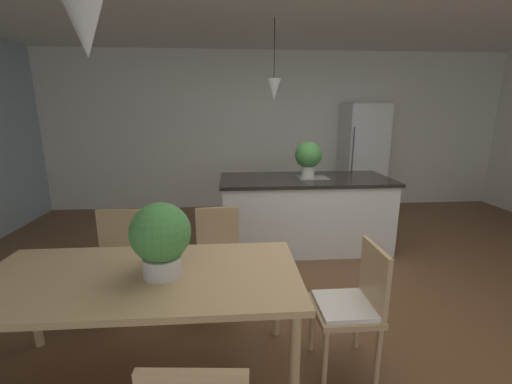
% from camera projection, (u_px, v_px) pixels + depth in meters
% --- Properties ---
extents(ground_plane, '(10.00, 8.40, 0.04)m').
position_uv_depth(ground_plane, '(326.00, 304.00, 3.02)').
color(ground_plane, brown).
extents(wall_back_kitchen, '(10.00, 0.12, 2.70)m').
position_uv_depth(wall_back_kitchen, '(279.00, 132.00, 5.85)').
color(wall_back_kitchen, white).
rests_on(wall_back_kitchen, ground_plane).
extents(dining_table, '(1.94, 0.89, 0.73)m').
position_uv_depth(dining_table, '(141.00, 285.00, 2.01)').
color(dining_table, tan).
rests_on(dining_table, ground_plane).
extents(chair_far_left, '(0.42, 0.42, 0.87)m').
position_uv_depth(chair_far_left, '(117.00, 258.00, 2.82)').
color(chair_far_left, tan).
rests_on(chair_far_left, ground_plane).
extents(chair_far_right, '(0.42, 0.42, 0.87)m').
position_uv_depth(chair_far_right, '(218.00, 255.00, 2.88)').
color(chair_far_right, tan).
rests_on(chair_far_right, ground_plane).
extents(chair_kitchen_end, '(0.40, 0.40, 0.87)m').
position_uv_depth(chair_kitchen_end, '(353.00, 304.00, 2.15)').
color(chair_kitchen_end, tan).
rests_on(chair_kitchen_end, ground_plane).
extents(kitchen_island, '(2.09, 0.90, 0.91)m').
position_uv_depth(kitchen_island, '(304.00, 212.00, 4.16)').
color(kitchen_island, silver).
rests_on(kitchen_island, ground_plane).
extents(refrigerator, '(0.67, 0.67, 1.82)m').
position_uv_depth(refrigerator, '(362.00, 158.00, 5.67)').
color(refrigerator, silver).
rests_on(refrigerator, ground_plane).
extents(pendant_over_table, '(0.19, 0.19, 0.75)m').
position_uv_depth(pendant_over_table, '(85.00, 29.00, 1.62)').
color(pendant_over_table, black).
extents(pendant_over_island_main, '(0.16, 0.16, 0.89)m').
position_uv_depth(pendant_over_island_main, '(274.00, 90.00, 3.78)').
color(pendant_over_island_main, black).
extents(potted_plant_on_island, '(0.33, 0.33, 0.45)m').
position_uv_depth(potted_plant_on_island, '(308.00, 157.00, 3.99)').
color(potted_plant_on_island, beige).
rests_on(potted_plant_on_island, kitchen_island).
extents(potted_plant_on_table, '(0.36, 0.36, 0.45)m').
position_uv_depth(potted_plant_on_table, '(161.00, 237.00, 1.94)').
color(potted_plant_on_table, beige).
rests_on(potted_plant_on_table, dining_table).
extents(vase_on_dining_table, '(0.10, 0.10, 0.17)m').
position_uv_depth(vase_on_dining_table, '(170.00, 255.00, 2.06)').
color(vase_on_dining_table, slate).
rests_on(vase_on_dining_table, dining_table).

